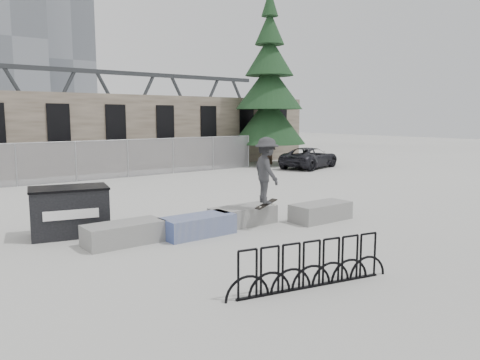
{
  "coord_description": "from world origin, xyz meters",
  "views": [
    {
      "loc": [
        -7.67,
        -10.76,
        3.23
      ],
      "look_at": [
        0.96,
        0.41,
        1.3
      ],
      "focal_mm": 35.0,
      "sensor_mm": 36.0,
      "label": 1
    }
  ],
  "objects_px": {
    "planter_center_right": "(243,215)",
    "dumpster": "(70,211)",
    "planter_offset": "(321,211)",
    "skateboarder": "(267,170)",
    "planter_far_left": "(124,232)",
    "spruce_tree": "(269,93)",
    "suv": "(310,158)",
    "bike_rack": "(312,265)",
    "planter_center_left": "(198,225)"
  },
  "relations": [
    {
      "from": "planter_center_right",
      "to": "dumpster",
      "type": "xyz_separation_m",
      "value": [
        -4.52,
        1.89,
        0.38
      ]
    },
    {
      "from": "planter_offset",
      "to": "skateboarder",
      "type": "distance_m",
      "value": 2.39
    },
    {
      "from": "planter_far_left",
      "to": "dumpster",
      "type": "xyz_separation_m",
      "value": [
        -0.8,
        1.72,
        0.38
      ]
    },
    {
      "from": "spruce_tree",
      "to": "suv",
      "type": "bearing_deg",
      "value": -81.31
    },
    {
      "from": "planter_center_right",
      "to": "spruce_tree",
      "type": "relative_size",
      "value": 0.17
    },
    {
      "from": "planter_offset",
      "to": "suv",
      "type": "relative_size",
      "value": 0.43
    },
    {
      "from": "planter_far_left",
      "to": "planter_center_right",
      "type": "height_order",
      "value": "same"
    },
    {
      "from": "spruce_tree",
      "to": "bike_rack",
      "type": "bearing_deg",
      "value": -129.17
    },
    {
      "from": "planter_offset",
      "to": "planter_center_left",
      "type": "bearing_deg",
      "value": 169.36
    },
    {
      "from": "bike_rack",
      "to": "suv",
      "type": "relative_size",
      "value": 0.76
    },
    {
      "from": "planter_offset",
      "to": "suv",
      "type": "distance_m",
      "value": 15.09
    },
    {
      "from": "planter_center_right",
      "to": "suv",
      "type": "bearing_deg",
      "value": 36.85
    },
    {
      "from": "planter_far_left",
      "to": "bike_rack",
      "type": "height_order",
      "value": "bike_rack"
    },
    {
      "from": "planter_far_left",
      "to": "planter_center_left",
      "type": "relative_size",
      "value": 1.0
    },
    {
      "from": "bike_rack",
      "to": "planter_offset",
      "type": "bearing_deg",
      "value": 40.86
    },
    {
      "from": "planter_far_left",
      "to": "planter_center_right",
      "type": "distance_m",
      "value": 3.73
    },
    {
      "from": "planter_center_right",
      "to": "skateboarder",
      "type": "distance_m",
      "value": 1.56
    },
    {
      "from": "planter_far_left",
      "to": "skateboarder",
      "type": "xyz_separation_m",
      "value": [
        4.08,
        -0.81,
        1.38
      ]
    },
    {
      "from": "planter_center_right",
      "to": "planter_offset",
      "type": "bearing_deg",
      "value": -24.39
    },
    {
      "from": "planter_far_left",
      "to": "planter_offset",
      "type": "height_order",
      "value": "same"
    },
    {
      "from": "planter_far_left",
      "to": "planter_offset",
      "type": "relative_size",
      "value": 1.0
    },
    {
      "from": "planter_far_left",
      "to": "dumpster",
      "type": "distance_m",
      "value": 1.94
    },
    {
      "from": "planter_far_left",
      "to": "bike_rack",
      "type": "bearing_deg",
      "value": -73.14
    },
    {
      "from": "suv",
      "to": "skateboarder",
      "type": "height_order",
      "value": "skateboarder"
    },
    {
      "from": "planter_far_left",
      "to": "dumpster",
      "type": "height_order",
      "value": "dumpster"
    },
    {
      "from": "planter_far_left",
      "to": "skateboarder",
      "type": "height_order",
      "value": "skateboarder"
    },
    {
      "from": "planter_center_right",
      "to": "skateboarder",
      "type": "relative_size",
      "value": 0.97
    },
    {
      "from": "planter_center_left",
      "to": "dumpster",
      "type": "relative_size",
      "value": 0.89
    },
    {
      "from": "dumpster",
      "to": "suv",
      "type": "xyz_separation_m",
      "value": [
        17.43,
        7.79,
        -0.03
      ]
    },
    {
      "from": "planter_offset",
      "to": "spruce_tree",
      "type": "height_order",
      "value": "spruce_tree"
    },
    {
      "from": "planter_center_left",
      "to": "bike_rack",
      "type": "xyz_separation_m",
      "value": [
        -0.41,
        -4.63,
        0.14
      ]
    },
    {
      "from": "planter_far_left",
      "to": "planter_offset",
      "type": "distance_m",
      "value": 6.12
    },
    {
      "from": "planter_center_right",
      "to": "spruce_tree",
      "type": "distance_m",
      "value": 18.52
    },
    {
      "from": "planter_offset",
      "to": "bike_rack",
      "type": "relative_size",
      "value": 0.57
    },
    {
      "from": "dumpster",
      "to": "suv",
      "type": "height_order",
      "value": "dumpster"
    },
    {
      "from": "planter_offset",
      "to": "skateboarder",
      "type": "relative_size",
      "value": 0.97
    },
    {
      "from": "planter_far_left",
      "to": "planter_offset",
      "type": "bearing_deg",
      "value": -11.27
    },
    {
      "from": "planter_center_right",
      "to": "planter_offset",
      "type": "distance_m",
      "value": 2.5
    },
    {
      "from": "planter_offset",
      "to": "planter_far_left",
      "type": "bearing_deg",
      "value": 168.73
    },
    {
      "from": "planter_center_left",
      "to": "bike_rack",
      "type": "distance_m",
      "value": 4.65
    },
    {
      "from": "planter_far_left",
      "to": "suv",
      "type": "xyz_separation_m",
      "value": [
        16.63,
        9.51,
        0.35
      ]
    },
    {
      "from": "planter_far_left",
      "to": "spruce_tree",
      "type": "height_order",
      "value": "spruce_tree"
    },
    {
      "from": "bike_rack",
      "to": "planter_far_left",
      "type": "bearing_deg",
      "value": 106.86
    },
    {
      "from": "dumpster",
      "to": "skateboarder",
      "type": "height_order",
      "value": "skateboarder"
    },
    {
      "from": "planter_center_left",
      "to": "planter_center_right",
      "type": "relative_size",
      "value": 1.0
    },
    {
      "from": "planter_far_left",
      "to": "planter_center_right",
      "type": "bearing_deg",
      "value": -2.51
    },
    {
      "from": "spruce_tree",
      "to": "skateboarder",
      "type": "bearing_deg",
      "value": -131.4
    },
    {
      "from": "bike_rack",
      "to": "spruce_tree",
      "type": "relative_size",
      "value": 0.31
    },
    {
      "from": "planter_center_right",
      "to": "spruce_tree",
      "type": "xyz_separation_m",
      "value": [
        12.4,
        13.01,
        4.47
      ]
    },
    {
      "from": "dumpster",
      "to": "skateboarder",
      "type": "xyz_separation_m",
      "value": [
        4.88,
        -2.53,
        1.0
      ]
    }
  ]
}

